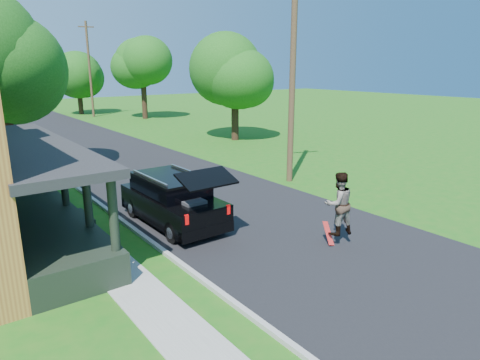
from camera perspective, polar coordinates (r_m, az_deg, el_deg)
ground at (r=13.90m, az=9.55°, el=-8.58°), size 140.00×140.00×0.00m
street at (r=30.69m, az=-18.37°, el=3.88°), size 8.00×120.00×0.02m
curb at (r=29.71m, az=-25.76°, el=2.80°), size 0.15×120.00×0.12m
sidewalk at (r=29.48m, az=-28.70°, el=2.36°), size 1.30×120.00×0.03m
black_suv at (r=15.38m, az=-8.95°, el=-2.63°), size 2.01×5.08×2.36m
skateboarder at (r=13.65m, az=13.00°, el=-3.08°), size 1.13×0.97×2.01m
skateboard at (r=13.98m, az=11.69°, el=-7.06°), size 0.41×0.54×0.68m
tree_right_near at (r=32.59m, az=-0.78°, el=14.15°), size 6.21×5.92×7.84m
tree_right_mid at (r=47.44m, az=-13.00°, el=15.50°), size 5.71×5.59×9.27m
tree_right_far at (r=54.07m, az=-20.92°, el=13.53°), size 6.40×6.17×8.03m
utility_pole_near at (r=20.57m, az=7.06°, el=14.98°), size 1.73×0.71×10.77m
utility_pole_far at (r=50.69m, az=-19.41°, el=13.82°), size 1.60×0.43×10.12m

